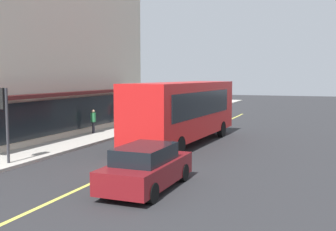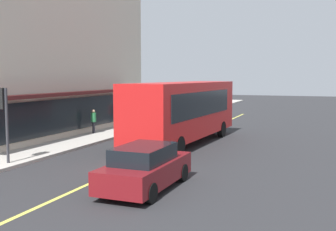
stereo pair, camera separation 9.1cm
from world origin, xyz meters
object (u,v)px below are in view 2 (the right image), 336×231
bus (185,109)px  pedestrian_at_corner (156,107)px  pedestrian_near_storefront (127,112)px  pedestrian_mid_block (94,119)px  car_maroon (145,168)px  traffic_light (3,107)px

bus → pedestrian_at_corner: bearing=30.8°
pedestrian_near_storefront → pedestrian_at_corner: (4.23, -0.63, 0.12)m
pedestrian_mid_block → pedestrian_near_storefront: bearing=-1.7°
car_maroon → pedestrian_mid_block: size_ratio=2.81×
pedestrian_near_storefront → pedestrian_at_corner: 4.28m
bus → car_maroon: 9.55m
traffic_light → pedestrian_mid_block: (9.25, 1.28, -1.47)m
pedestrian_mid_block → traffic_light: bearing=-172.1°
bus → pedestrian_at_corner: bus is taller
traffic_light → pedestrian_at_corner: (17.98, 0.52, -1.26)m
pedestrian_near_storefront → car_maroon: bearing=-151.0°
pedestrian_mid_block → pedestrian_at_corner: size_ratio=0.84×
bus → pedestrian_mid_block: bearing=80.8°
car_maroon → pedestrian_near_storefront: size_ratio=2.60×
car_maroon → pedestrian_near_storefront: bearing=29.0°
bus → traffic_light: bearing=146.9°
traffic_light → pedestrian_at_corner: traffic_light is taller
traffic_light → pedestrian_near_storefront: 13.86m
pedestrian_mid_block → pedestrian_near_storefront: (4.50, -0.13, 0.08)m
traffic_light → pedestrian_mid_block: size_ratio=2.08×
pedestrian_at_corner → traffic_light: bearing=-178.4°
traffic_light → car_maroon: (-1.12, -7.10, -1.79)m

